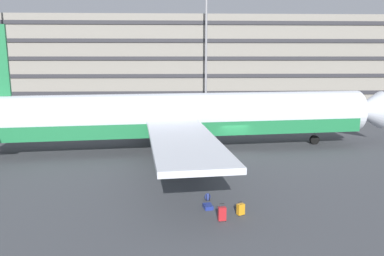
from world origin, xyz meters
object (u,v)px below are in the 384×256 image
at_px(suitcase_laid_flat, 222,214).
at_px(suitcase_small, 241,209).
at_px(suitcase_scuffed, 208,207).
at_px(airliner, 176,117).
at_px(backpack_orange, 208,197).

height_order(suitcase_laid_flat, suitcase_small, suitcase_laid_flat).
relative_size(suitcase_laid_flat, suitcase_scuffed, 1.25).
height_order(suitcase_laid_flat, suitcase_scuffed, suitcase_laid_flat).
distance_m(suitcase_small, suitcase_scuffed, 1.99).
height_order(airliner, suitcase_small, airliner).
height_order(suitcase_scuffed, backpack_orange, backpack_orange).
relative_size(suitcase_small, suitcase_scuffed, 0.98).
xyz_separation_m(suitcase_small, suitcase_scuffed, (-1.71, 0.99, -0.24)).
bearing_deg(airliner, backpack_orange, -81.51).
distance_m(suitcase_small, backpack_orange, 2.73).
distance_m(suitcase_scuffed, backpack_orange, 1.19).
relative_size(airliner, backpack_orange, 79.63).
height_order(airliner, suitcase_scuffed, airliner).
relative_size(suitcase_small, backpack_orange, 1.44).
bearing_deg(suitcase_small, suitcase_scuffed, 149.85).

